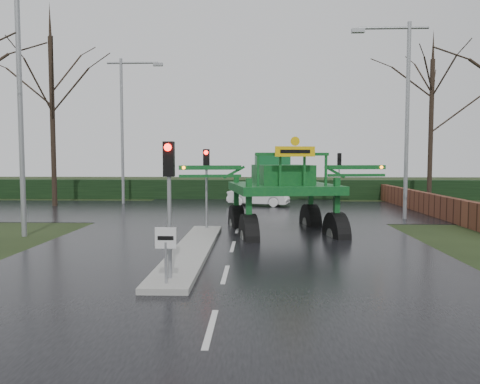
{
  "coord_description": "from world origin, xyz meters",
  "views": [
    {
      "loc": [
        0.83,
        -12.29,
        3.09
      ],
      "look_at": [
        0.28,
        3.32,
        2.0
      ],
      "focal_mm": 35.0,
      "sensor_mm": 36.0,
      "label": 1
    }
  ],
  "objects_px": {
    "traffic_signal_far": "(339,167)",
    "street_light_right": "(401,102)",
    "keep_left_sign": "(166,246)",
    "white_sedan": "(258,206)",
    "traffic_signal_near": "(169,180)",
    "street_light_left_near": "(27,86)",
    "traffic_signal_mid": "(206,171)",
    "street_light_left_far": "(126,117)",
    "crop_sprayer": "(248,179)"
  },
  "relations": [
    {
      "from": "traffic_signal_mid",
      "to": "street_light_right",
      "type": "bearing_deg",
      "value": 25.4
    },
    {
      "from": "keep_left_sign",
      "to": "white_sedan",
      "type": "xyz_separation_m",
      "value": [
        2.26,
        20.12,
        -1.06
      ]
    },
    {
      "from": "street_light_right",
      "to": "white_sedan",
      "type": "xyz_separation_m",
      "value": [
        -7.23,
        6.62,
        -5.99
      ]
    },
    {
      "from": "street_light_left_near",
      "to": "street_light_right",
      "type": "bearing_deg",
      "value": 20.11
    },
    {
      "from": "street_light_right",
      "to": "crop_sprayer",
      "type": "distance_m",
      "value": 10.46
    },
    {
      "from": "traffic_signal_far",
      "to": "white_sedan",
      "type": "height_order",
      "value": "traffic_signal_far"
    },
    {
      "from": "street_light_left_near",
      "to": "white_sedan",
      "type": "relative_size",
      "value": 2.48
    },
    {
      "from": "traffic_signal_near",
      "to": "traffic_signal_mid",
      "type": "xyz_separation_m",
      "value": [
        0.0,
        8.5,
        0.0
      ]
    },
    {
      "from": "street_light_left_near",
      "to": "crop_sprayer",
      "type": "distance_m",
      "value": 9.42
    },
    {
      "from": "street_light_right",
      "to": "white_sedan",
      "type": "relative_size",
      "value": 2.48
    },
    {
      "from": "street_light_right",
      "to": "street_light_left_near",
      "type": "bearing_deg",
      "value": -159.89
    },
    {
      "from": "street_light_left_near",
      "to": "crop_sprayer",
      "type": "relative_size",
      "value": 1.14
    },
    {
      "from": "traffic_signal_near",
      "to": "street_light_left_near",
      "type": "relative_size",
      "value": 0.35
    },
    {
      "from": "keep_left_sign",
      "to": "traffic_signal_far",
      "type": "height_order",
      "value": "traffic_signal_far"
    },
    {
      "from": "traffic_signal_far",
      "to": "white_sedan",
      "type": "distance_m",
      "value": 6.27
    },
    {
      "from": "traffic_signal_near",
      "to": "crop_sprayer",
      "type": "height_order",
      "value": "crop_sprayer"
    },
    {
      "from": "traffic_signal_far",
      "to": "street_light_right",
      "type": "relative_size",
      "value": 0.35
    },
    {
      "from": "street_light_left_far",
      "to": "crop_sprayer",
      "type": "xyz_separation_m",
      "value": [
        8.69,
        -14.06,
        -3.65
      ]
    },
    {
      "from": "street_light_right",
      "to": "crop_sprayer",
      "type": "height_order",
      "value": "street_light_right"
    },
    {
      "from": "keep_left_sign",
      "to": "street_light_left_far",
      "type": "height_order",
      "value": "street_light_left_far"
    },
    {
      "from": "traffic_signal_mid",
      "to": "street_light_right",
      "type": "relative_size",
      "value": 0.35
    },
    {
      "from": "traffic_signal_far",
      "to": "crop_sprayer",
      "type": "relative_size",
      "value": 0.4
    },
    {
      "from": "keep_left_sign",
      "to": "street_light_left_near",
      "type": "height_order",
      "value": "street_light_left_near"
    },
    {
      "from": "traffic_signal_near",
      "to": "street_light_left_near",
      "type": "xyz_separation_m",
      "value": [
        -6.89,
        7.01,
        3.4
      ]
    },
    {
      "from": "white_sedan",
      "to": "street_light_left_far",
      "type": "bearing_deg",
      "value": 95.74
    },
    {
      "from": "street_light_left_near",
      "to": "street_light_right",
      "type": "height_order",
      "value": "same"
    },
    {
      "from": "traffic_signal_near",
      "to": "street_light_left_far",
      "type": "xyz_separation_m",
      "value": [
        -6.89,
        21.01,
        3.4
      ]
    },
    {
      "from": "traffic_signal_near",
      "to": "street_light_left_near",
      "type": "bearing_deg",
      "value": 134.53
    },
    {
      "from": "street_light_left_far",
      "to": "white_sedan",
      "type": "distance_m",
      "value": 11.03
    },
    {
      "from": "traffic_signal_mid",
      "to": "street_light_left_near",
      "type": "height_order",
      "value": "street_light_left_near"
    },
    {
      "from": "keep_left_sign",
      "to": "white_sedan",
      "type": "distance_m",
      "value": 20.28
    },
    {
      "from": "street_light_right",
      "to": "keep_left_sign",
      "type": "bearing_deg",
      "value": -125.12
    },
    {
      "from": "traffic_signal_far",
      "to": "street_light_left_near",
      "type": "relative_size",
      "value": 0.35
    },
    {
      "from": "traffic_signal_mid",
      "to": "crop_sprayer",
      "type": "height_order",
      "value": "crop_sprayer"
    },
    {
      "from": "crop_sprayer",
      "to": "white_sedan",
      "type": "bearing_deg",
      "value": 77.57
    },
    {
      "from": "street_light_left_near",
      "to": "street_light_right",
      "type": "relative_size",
      "value": 1.0
    },
    {
      "from": "traffic_signal_near",
      "to": "traffic_signal_far",
      "type": "distance_m",
      "value": 22.42
    },
    {
      "from": "traffic_signal_mid",
      "to": "traffic_signal_far",
      "type": "height_order",
      "value": "same"
    },
    {
      "from": "street_light_left_near",
      "to": "white_sedan",
      "type": "bearing_deg",
      "value": 54.04
    },
    {
      "from": "traffic_signal_mid",
      "to": "traffic_signal_far",
      "type": "bearing_deg",
      "value": 58.07
    },
    {
      "from": "crop_sprayer",
      "to": "street_light_right",
      "type": "bearing_deg",
      "value": 27.91
    },
    {
      "from": "street_light_right",
      "to": "street_light_left_far",
      "type": "height_order",
      "value": "same"
    },
    {
      "from": "keep_left_sign",
      "to": "street_light_left_near",
      "type": "xyz_separation_m",
      "value": [
        -6.89,
        7.5,
        4.93
      ]
    },
    {
      "from": "traffic_signal_far",
      "to": "street_light_right",
      "type": "height_order",
      "value": "street_light_right"
    },
    {
      "from": "street_light_left_near",
      "to": "keep_left_sign",
      "type": "bearing_deg",
      "value": -47.41
    },
    {
      "from": "traffic_signal_mid",
      "to": "street_light_left_near",
      "type": "bearing_deg",
      "value": -167.79
    },
    {
      "from": "keep_left_sign",
      "to": "traffic_signal_mid",
      "type": "height_order",
      "value": "traffic_signal_mid"
    },
    {
      "from": "keep_left_sign",
      "to": "street_light_right",
      "type": "relative_size",
      "value": 0.14
    },
    {
      "from": "traffic_signal_near",
      "to": "traffic_signal_mid",
      "type": "relative_size",
      "value": 1.0
    },
    {
      "from": "street_light_left_far",
      "to": "keep_left_sign",
      "type": "bearing_deg",
      "value": -72.22
    }
  ]
}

